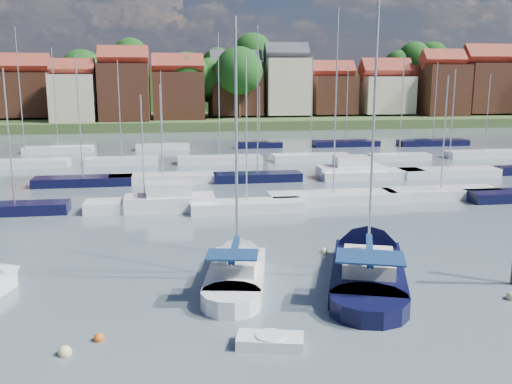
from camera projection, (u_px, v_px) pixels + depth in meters
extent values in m
plane|color=#475561|center=(216.00, 168.00, 65.29)|extent=(260.00, 260.00, 0.00)
cone|color=white|center=(4.00, 275.00, 29.84)|extent=(3.33, 3.60, 2.52)
cube|color=white|center=(237.00, 278.00, 29.38)|extent=(4.03, 7.13, 1.20)
cone|color=white|center=(242.00, 253.00, 33.49)|extent=(3.37, 3.74, 2.80)
cylinder|color=white|center=(231.00, 304.00, 26.10)|extent=(3.28, 3.28, 1.20)
cube|color=silver|center=(236.00, 263.00, 28.73)|extent=(2.46, 3.12, 0.70)
cylinder|color=#B2B2B7|center=(236.00, 145.00, 28.46)|extent=(0.14, 0.14, 12.45)
cylinder|color=#B2B2B7|center=(234.00, 253.00, 27.65)|extent=(0.81, 3.68, 0.10)
cube|color=navy|center=(234.00, 250.00, 27.62)|extent=(0.97, 3.54, 0.35)
cube|color=navy|center=(232.00, 255.00, 26.40)|extent=(2.66, 2.10, 0.08)
cube|color=black|center=(368.00, 275.00, 29.74)|extent=(6.27, 9.41, 1.20)
cone|color=black|center=(367.00, 245.00, 34.98)|extent=(4.81, 5.18, 3.63)
cylinder|color=black|center=(369.00, 308.00, 25.54)|extent=(4.61, 4.61, 1.20)
cube|color=silver|center=(368.00, 262.00, 28.96)|extent=(3.58, 4.26, 0.70)
cylinder|color=#B2B2B7|center=(374.00, 104.00, 28.53)|extent=(0.14, 0.14, 16.49)
cylinder|color=#B2B2B7|center=(369.00, 253.00, 27.62)|extent=(1.67, 4.61, 0.10)
cube|color=navy|center=(370.00, 250.00, 27.59)|extent=(1.78, 4.44, 0.35)
cube|color=navy|center=(370.00, 257.00, 26.05)|extent=(3.63, 3.06, 0.08)
cube|color=white|center=(270.00, 342.00, 22.49)|extent=(2.84, 1.82, 0.52)
cylinder|color=white|center=(270.00, 339.00, 22.46)|extent=(1.22, 1.22, 0.33)
sphere|color=#D85914|center=(99.00, 340.00, 23.02)|extent=(0.44, 0.44, 0.44)
sphere|color=beige|center=(222.00, 311.00, 25.94)|extent=(0.55, 0.55, 0.55)
sphere|color=beige|center=(392.00, 322.00, 24.76)|extent=(0.41, 0.41, 0.41)
sphere|color=beige|center=(324.00, 253.00, 34.33)|extent=(0.43, 0.43, 0.43)
sphere|color=beige|center=(512.00, 299.00, 27.24)|extent=(0.55, 0.55, 0.55)
sphere|color=beige|center=(65.00, 355.00, 21.85)|extent=(0.54, 0.54, 0.54)
sphere|color=#D85914|center=(244.00, 263.00, 32.40)|extent=(0.42, 0.42, 0.42)
cube|color=black|center=(15.00, 209.00, 43.83)|extent=(8.01, 2.24, 1.00)
cylinder|color=#B2B2B7|center=(9.00, 137.00, 42.70)|extent=(0.12, 0.12, 10.16)
cube|color=white|center=(145.00, 206.00, 44.97)|extent=(9.22, 2.58, 1.00)
cylinder|color=#B2B2B7|center=(143.00, 148.00, 44.04)|extent=(0.12, 0.12, 8.18)
cube|color=white|center=(247.00, 207.00, 44.61)|extent=(8.78, 2.46, 1.00)
cylinder|color=#B2B2B7|center=(246.00, 130.00, 43.39)|extent=(0.12, 0.12, 11.06)
cube|color=white|center=(333.00, 198.00, 47.73)|extent=(10.79, 3.02, 1.00)
cylinder|color=#B2B2B7|center=(336.00, 103.00, 46.12)|extent=(0.12, 0.12, 14.87)
cube|color=white|center=(440.00, 194.00, 49.53)|extent=(10.13, 2.84, 1.00)
cylinder|color=#B2B2B7|center=(444.00, 133.00, 48.46)|extent=(0.12, 0.12, 9.59)
cube|color=white|center=(170.00, 204.00, 45.04)|extent=(7.00, 2.60, 1.40)
cube|color=white|center=(169.00, 190.00, 44.81)|extent=(3.50, 2.20, 1.30)
cube|color=black|center=(83.00, 182.00, 55.10)|extent=(9.30, 2.60, 1.00)
cylinder|color=#B2B2B7|center=(79.00, 117.00, 53.84)|extent=(0.12, 0.12, 11.48)
cube|color=white|center=(163.00, 179.00, 56.60)|extent=(10.40, 2.91, 1.00)
cylinder|color=#B2B2B7|center=(161.00, 130.00, 55.61)|extent=(0.12, 0.12, 8.77)
cube|color=black|center=(258.00, 178.00, 57.30)|extent=(8.80, 2.46, 1.00)
cylinder|color=#B2B2B7|center=(258.00, 101.00, 55.74)|extent=(0.12, 0.12, 14.33)
cube|color=white|center=(371.00, 175.00, 58.96)|extent=(10.73, 3.00, 1.00)
cylinder|color=#B2B2B7|center=(374.00, 111.00, 57.63)|extent=(0.12, 0.12, 12.14)
cube|color=white|center=(448.00, 173.00, 60.02)|extent=(10.48, 2.93, 1.00)
cylinder|color=#B2B2B7|center=(452.00, 119.00, 58.88)|extent=(0.12, 0.12, 10.28)
cube|color=white|center=(351.00, 173.00, 59.45)|extent=(7.00, 2.60, 1.40)
cube|color=white|center=(351.00, 162.00, 59.23)|extent=(3.50, 2.20, 1.30)
cube|color=white|center=(26.00, 164.00, 66.06)|extent=(9.71, 2.72, 1.00)
cylinder|color=#B2B2B7|center=(20.00, 95.00, 64.45)|extent=(0.12, 0.12, 14.88)
cube|color=white|center=(122.00, 162.00, 67.97)|extent=(8.49, 2.38, 1.00)
cylinder|color=#B2B2B7|center=(120.00, 110.00, 66.72)|extent=(0.12, 0.12, 11.31)
cube|color=white|center=(220.00, 160.00, 68.99)|extent=(10.16, 2.85, 1.00)
cylinder|color=#B2B2B7|center=(219.00, 95.00, 67.41)|extent=(0.12, 0.12, 14.59)
cube|color=white|center=(311.00, 158.00, 70.80)|extent=(9.53, 2.67, 1.00)
cylinder|color=#B2B2B7|center=(312.00, 106.00, 69.49)|extent=(0.12, 0.12, 11.91)
cube|color=white|center=(399.00, 158.00, 71.09)|extent=(7.62, 2.13, 1.00)
cylinder|color=#B2B2B7|center=(402.00, 105.00, 69.76)|extent=(0.12, 0.12, 12.13)
cube|color=white|center=(484.00, 154.00, 73.94)|extent=(10.17, 2.85, 1.00)
cylinder|color=#B2B2B7|center=(488.00, 113.00, 72.85)|extent=(0.12, 0.12, 9.73)
cube|color=white|center=(59.00, 150.00, 78.22)|extent=(9.24, 2.59, 1.00)
cylinder|color=#B2B2B7|center=(55.00, 98.00, 76.79)|extent=(0.12, 0.12, 13.17)
cube|color=white|center=(163.00, 147.00, 81.06)|extent=(7.57, 2.12, 1.00)
cylinder|color=#B2B2B7|center=(162.00, 108.00, 79.92)|extent=(0.12, 0.12, 10.24)
cube|color=black|center=(260.00, 145.00, 83.30)|extent=(6.58, 1.84, 1.00)
cylinder|color=#B2B2B7|center=(260.00, 115.00, 82.39)|extent=(0.12, 0.12, 8.01)
cube|color=black|center=(346.00, 144.00, 85.18)|extent=(9.92, 2.78, 1.00)
cylinder|color=#B2B2B7|center=(347.00, 104.00, 83.97)|extent=(0.12, 0.12, 10.92)
cube|color=black|center=(433.00, 143.00, 86.17)|extent=(10.55, 2.95, 1.00)
cylinder|color=#B2B2B7|center=(435.00, 101.00, 84.90)|extent=(0.12, 0.12, 11.51)
cube|color=#385028|center=(190.00, 117.00, 139.75)|extent=(200.00, 70.00, 3.00)
cube|color=#385028|center=(186.00, 94.00, 163.00)|extent=(200.00, 60.00, 14.00)
cube|color=brown|center=(25.00, 95.00, 114.88)|extent=(10.37, 9.97, 8.73)
cube|color=maroon|center=(23.00, 66.00, 113.74)|extent=(10.57, 5.13, 5.13)
cube|color=beige|center=(74.00, 98.00, 108.10)|extent=(8.09, 8.80, 8.96)
cube|color=maroon|center=(72.00, 69.00, 106.99)|extent=(8.25, 4.00, 4.00)
cube|color=brown|center=(125.00, 93.00, 110.20)|extent=(9.36, 10.17, 10.97)
cube|color=maroon|center=(123.00, 57.00, 108.85)|extent=(9.54, 4.63, 4.63)
cube|color=brown|center=(178.00, 96.00, 113.55)|extent=(9.90, 8.56, 9.42)
cube|color=maroon|center=(178.00, 66.00, 112.35)|extent=(10.10, 4.90, 4.90)
cube|color=brown|center=(236.00, 92.00, 120.06)|extent=(10.59, 8.93, 9.49)
cube|color=#383A42|center=(236.00, 62.00, 118.84)|extent=(10.80, 5.24, 5.24)
cube|color=beige|center=(286.00, 87.00, 120.60)|extent=(9.01, 8.61, 11.65)
cube|color=#383A42|center=(286.00, 53.00, 119.20)|extent=(9.19, 4.46, 4.46)
cube|color=brown|center=(332.00, 95.00, 123.69)|extent=(9.10, 9.34, 8.00)
cube|color=maroon|center=(333.00, 71.00, 122.66)|extent=(9.28, 4.50, 4.50)
cube|color=beige|center=(384.00, 95.00, 125.07)|extent=(10.86, 9.59, 7.88)
cube|color=maroon|center=(386.00, 70.00, 124.00)|extent=(11.07, 5.37, 5.37)
cube|color=brown|center=(441.00, 91.00, 124.05)|extent=(9.18, 9.96, 10.97)
cube|color=maroon|center=(443.00, 59.00, 122.71)|extent=(9.36, 4.54, 4.54)
cube|color=brown|center=(486.00, 88.00, 126.90)|extent=(11.39, 9.67, 10.76)
cube|color=maroon|center=(489.00, 57.00, 125.53)|extent=(11.62, 5.64, 5.64)
cylinder|color=#382619|center=(413.00, 83.00, 145.11)|extent=(0.50, 0.50, 4.47)
sphere|color=#1E531A|center=(414.00, 58.00, 143.88)|extent=(8.18, 8.18, 8.18)
cylinder|color=#382619|center=(210.00, 107.00, 119.16)|extent=(0.50, 0.50, 4.46)
sphere|color=#1E531A|center=(209.00, 78.00, 117.94)|extent=(8.15, 8.15, 8.15)
cylinder|color=#382619|center=(253.00, 83.00, 137.13)|extent=(0.50, 0.50, 5.15)
sphere|color=#1E531A|center=(253.00, 53.00, 135.72)|extent=(9.41, 9.41, 9.41)
cylinder|color=#382619|center=(132.00, 82.00, 135.38)|extent=(0.50, 0.50, 4.56)
sphere|color=#1E531A|center=(130.00, 56.00, 134.12)|extent=(8.34, 8.34, 8.34)
cylinder|color=#382619|center=(84.00, 104.00, 124.13)|extent=(0.50, 0.50, 5.15)
sphere|color=#1E531A|center=(82.00, 71.00, 122.72)|extent=(9.42, 9.42, 9.42)
cylinder|color=#382619|center=(11.00, 92.00, 123.32)|extent=(0.50, 0.50, 3.42)
sphere|color=#1E531A|center=(9.00, 70.00, 122.38)|extent=(6.26, 6.26, 6.26)
cylinder|color=#382619|center=(252.00, 106.00, 129.26)|extent=(0.50, 0.50, 3.77)
sphere|color=#1E531A|center=(252.00, 83.00, 128.22)|extent=(6.89, 6.89, 6.89)
cylinder|color=#382619|center=(239.00, 106.00, 115.09)|extent=(0.50, 0.50, 5.21)
sphere|color=#1E531A|center=(239.00, 71.00, 113.66)|extent=(9.53, 9.53, 9.53)
cylinder|color=#382619|center=(457.00, 107.00, 133.53)|extent=(0.50, 0.50, 2.97)
sphere|color=#1E531A|center=(458.00, 89.00, 132.71)|extent=(5.44, 5.44, 5.44)
cylinder|color=#382619|center=(188.00, 107.00, 116.33)|extent=(0.50, 0.50, 4.84)
sphere|color=#1E531A|center=(187.00, 74.00, 115.00)|extent=(8.85, 8.85, 8.85)
cylinder|color=#382619|center=(397.00, 84.00, 144.77)|extent=(0.50, 0.50, 3.72)
sphere|color=#1E531A|center=(398.00, 64.00, 143.75)|extent=(6.80, 6.80, 6.80)
cylinder|color=#382619|center=(441.00, 107.00, 124.99)|extent=(0.50, 0.50, 4.05)
sphere|color=#1E531A|center=(442.00, 81.00, 123.88)|extent=(7.40, 7.40, 7.40)
cylinder|color=#382619|center=(218.00, 86.00, 135.64)|extent=(0.50, 0.50, 3.93)
sphere|color=#1E531A|center=(218.00, 63.00, 134.56)|extent=(7.19, 7.19, 7.19)
cylinder|color=#382619|center=(330.00, 106.00, 127.38)|extent=(0.50, 0.50, 3.82)
sphere|color=#1E531A|center=(330.00, 83.00, 126.33)|extent=(6.99, 6.99, 6.99)
cylinder|color=#382619|center=(106.00, 111.00, 113.43)|extent=(0.50, 0.50, 3.48)
sphere|color=#1E531A|center=(105.00, 87.00, 112.47)|extent=(6.37, 6.37, 6.37)
cylinder|color=#382619|center=(437.00, 107.00, 134.02)|extent=(0.50, 0.50, 2.99)
sphere|color=#1E531A|center=(438.00, 89.00, 133.20)|extent=(5.46, 5.46, 5.46)
cylinder|color=#382619|center=(209.00, 109.00, 122.32)|extent=(0.50, 0.50, 3.25)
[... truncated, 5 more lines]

